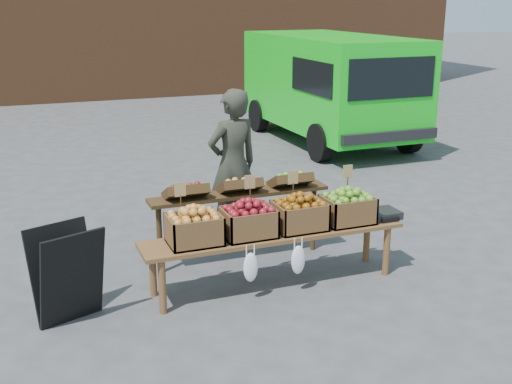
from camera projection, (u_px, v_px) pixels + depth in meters
name	position (u px, v px, depth m)	size (l,w,h in m)	color
ground	(252.00, 286.00, 6.53)	(80.00, 80.00, 0.00)	#49494C
delivery_van	(329.00, 89.00, 12.85)	(2.16, 4.72, 2.11)	#0DCE1A
vendor	(233.00, 165.00, 7.63)	(0.66, 0.44, 1.82)	#2D2F24
chalkboard_sign	(67.00, 274.00, 5.72)	(0.59, 0.33, 0.90)	black
back_table	(240.00, 216.00, 7.02)	(2.10, 0.44, 1.04)	#3A2713
display_bench	(274.00, 259.00, 6.49)	(2.70, 0.56, 0.57)	brown
crate_golden_apples	(194.00, 230.00, 6.08)	(0.50, 0.40, 0.28)	gold
crate_russet_pears	(248.00, 222.00, 6.27)	(0.50, 0.40, 0.28)	maroon
crate_red_apples	(299.00, 216.00, 6.46)	(0.50, 0.40, 0.28)	#8A570E
crate_green_apples	(347.00, 210.00, 6.65)	(0.50, 0.40, 0.28)	#3D780D
weighing_scale	(382.00, 214.00, 6.83)	(0.34, 0.30, 0.08)	black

